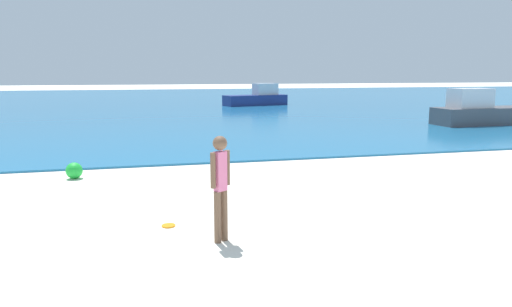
% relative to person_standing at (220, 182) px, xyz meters
% --- Properties ---
extents(water, '(160.00, 60.00, 0.06)m').
position_rel_person_standing_xyz_m(water, '(1.46, 36.29, -0.91)').
color(water, '#1E6B9E').
rests_on(water, ground).
extents(person_standing, '(0.33, 0.25, 1.65)m').
position_rel_person_standing_xyz_m(person_standing, '(0.00, 0.00, 0.00)').
color(person_standing, brown).
rests_on(person_standing, ground).
extents(frisbee, '(0.23, 0.23, 0.03)m').
position_rel_person_standing_xyz_m(frisbee, '(-0.74, 0.94, -0.93)').
color(frisbee, orange).
rests_on(frisbee, ground).
extents(boat_near, '(5.22, 1.80, 1.76)m').
position_rel_person_standing_xyz_m(boat_near, '(15.26, 12.94, -0.27)').
color(boat_near, '#4C4C51').
rests_on(boat_near, water).
extents(boat_far, '(5.16, 2.74, 1.67)m').
position_rel_person_standing_xyz_m(boat_far, '(8.06, 29.05, -0.30)').
color(boat_far, navy).
rests_on(boat_far, water).
extents(beach_ball, '(0.40, 0.40, 0.40)m').
position_rel_person_standing_xyz_m(beach_ball, '(-2.72, 5.25, -0.74)').
color(beach_ball, green).
rests_on(beach_ball, ground).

